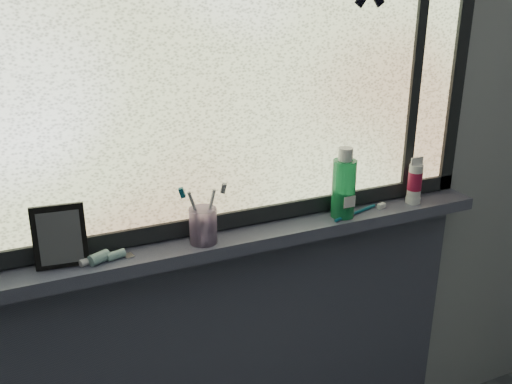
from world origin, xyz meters
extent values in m
cube|color=#9EA3A8|center=(0.00, 1.30, 1.25)|extent=(3.00, 0.01, 2.50)
cube|color=#474A5F|center=(0.00, 1.23, 1.00)|extent=(1.62, 0.14, 0.04)
cube|color=#474A5F|center=(0.00, 1.29, 0.49)|extent=(1.62, 0.02, 0.98)
cube|color=silver|center=(0.00, 1.28, 1.53)|extent=(1.50, 0.01, 1.00)
cube|color=black|center=(0.00, 1.28, 1.05)|extent=(1.60, 0.03, 0.05)
cube|color=black|center=(0.78, 1.28, 1.53)|extent=(0.05, 0.03, 1.10)
cube|color=black|center=(0.60, 1.28, 1.53)|extent=(0.03, 0.03, 1.00)
cube|color=black|center=(-0.55, 1.24, 1.11)|extent=(0.14, 0.08, 0.17)
cylinder|color=#C7A3D8|center=(-0.16, 1.22, 1.07)|extent=(0.10, 0.10, 0.11)
cylinder|color=#1EA056|center=(0.31, 1.22, 1.13)|extent=(0.09, 0.09, 0.19)
cylinder|color=silver|center=(0.59, 1.22, 1.11)|extent=(0.06, 0.06, 0.12)
camera|label=1|loc=(-0.63, -0.21, 1.75)|focal=40.00mm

